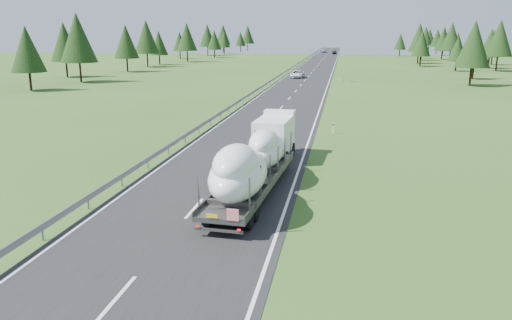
% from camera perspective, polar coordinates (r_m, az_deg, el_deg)
% --- Properties ---
extents(ground, '(400.00, 400.00, 0.00)m').
position_cam_1_polar(ground, '(18.16, -15.57, -14.95)').
color(ground, '#2E4F1A').
rests_on(ground, ground).
extents(road_surface, '(10.00, 400.00, 0.02)m').
position_cam_1_polar(road_surface, '(114.74, 6.36, 9.89)').
color(road_surface, black).
rests_on(road_surface, ground).
extents(guardrail, '(0.10, 400.00, 0.76)m').
position_cam_1_polar(guardrail, '(115.10, 3.69, 10.25)').
color(guardrail, slate).
rests_on(guardrail, ground).
extents(marker_posts, '(0.13, 350.08, 1.00)m').
position_cam_1_polar(marker_posts, '(169.38, 9.85, 11.35)').
color(marker_posts, silver).
rests_on(marker_posts, ground).
extents(highway_sign, '(0.08, 0.90, 2.60)m').
position_cam_1_polar(highway_sign, '(94.43, 10.01, 9.92)').
color(highway_sign, slate).
rests_on(highway_sign, ground).
extents(tree_line_left, '(14.49, 270.34, 12.64)m').
position_cam_1_polar(tree_line_left, '(125.49, -14.55, 13.26)').
color(tree_line_left, black).
rests_on(tree_line_left, ground).
extents(boat_truck, '(3.22, 17.30, 3.63)m').
position_cam_1_polar(boat_truck, '(28.49, 0.17, 0.53)').
color(boat_truck, white).
rests_on(boat_truck, ground).
extents(distant_van, '(2.62, 5.37, 1.47)m').
position_cam_1_polar(distant_van, '(101.34, 4.75, 9.76)').
color(distant_van, silver).
rests_on(distant_van, ground).
extents(distant_car_dark, '(1.92, 4.63, 1.57)m').
position_cam_1_polar(distant_car_dark, '(217.82, 8.95, 12.07)').
color(distant_car_dark, black).
rests_on(distant_car_dark, ground).
extents(distant_car_blue, '(2.09, 5.00, 1.61)m').
position_cam_1_polar(distant_car_blue, '(235.47, 7.75, 12.27)').
color(distant_car_blue, navy).
rests_on(distant_car_blue, ground).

